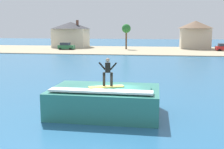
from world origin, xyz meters
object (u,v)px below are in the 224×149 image
object	(u,v)px
car_near_shore	(66,46)
tree_short_bushy	(126,29)
surfboard	(106,87)
house_with_chimney	(71,33)
house_gabled_white	(195,33)
car_far_shore	(224,47)
surfer	(108,71)
wave_crest	(105,101)

from	to	relation	value
car_near_shore	tree_short_bushy	world-z (taller)	tree_short_bushy
surfboard	tree_short_bushy	distance (m)	55.03
house_with_chimney	car_near_shore	bearing A→B (deg)	-79.75
house_with_chimney	house_gabled_white	xyz separation A→B (m)	(33.80, -0.69, 0.06)
surfboard	car_near_shore	distance (m)	54.49
car_far_shore	tree_short_bushy	bearing A→B (deg)	175.36
surfer	house_with_chimney	distance (m)	64.15
surfer	house_gabled_white	size ratio (longest dim) A/B	0.18
car_far_shore	house_with_chimney	size ratio (longest dim) A/B	0.36
wave_crest	house_with_chimney	size ratio (longest dim) A/B	0.59
wave_crest	tree_short_bushy	bearing A→B (deg)	94.88
car_near_shore	house_gabled_white	xyz separation A→B (m)	(32.05, 8.98, 3.20)
car_near_shore	house_with_chimney	xyz separation A→B (m)	(-1.75, 9.67, 3.15)
car_near_shore	house_with_chimney	size ratio (longest dim) A/B	0.35
surfer	car_far_shore	world-z (taller)	surfer
wave_crest	car_far_shore	world-z (taller)	car_far_shore
surfboard	house_gabled_white	size ratio (longest dim) A/B	0.23
house_gabled_white	tree_short_bushy	bearing A→B (deg)	-163.48
house_with_chimney	car_far_shore	bearing A→B (deg)	-11.07
surfboard	wave_crest	bearing A→B (deg)	109.18
house_gabled_white	tree_short_bushy	size ratio (longest dim) A/B	1.42
car_near_shore	house_with_chimney	world-z (taller)	house_with_chimney
surfer	car_far_shore	size ratio (longest dim) A/B	0.42
house_gabled_white	tree_short_bushy	world-z (taller)	house_gabled_white
car_near_shore	house_gabled_white	distance (m)	33.44
surfer	tree_short_bushy	size ratio (longest dim) A/B	0.26
car_near_shore	surfer	bearing A→B (deg)	-69.04
wave_crest	surfer	distance (m)	2.04
wave_crest	car_near_shore	xyz separation A→B (m)	(-19.21, 50.38, 0.08)
surfer	car_near_shore	world-z (taller)	surfer
surfer	car_near_shore	xyz separation A→B (m)	(-19.48, 50.85, -1.88)
wave_crest	surfboard	world-z (taller)	surfboard
wave_crest	surfer	bearing A→B (deg)	-59.84
car_far_shore	surfboard	bearing A→B (deg)	-109.31
surfboard	house_gabled_white	distance (m)	61.26
wave_crest	surfboard	distance (m)	1.15
house_with_chimney	tree_short_bushy	xyz separation A→B (m)	(16.33, -5.87, 1.03)
car_far_shore	tree_short_bushy	xyz separation A→B (m)	(-23.32, 1.89, 4.18)
surfer	house_gabled_white	distance (m)	61.15
surfboard	surfer	bearing A→B (deg)	39.71
surfboard	car_near_shore	size ratio (longest dim) A/B	0.54
surfboard	surfer	distance (m)	0.97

